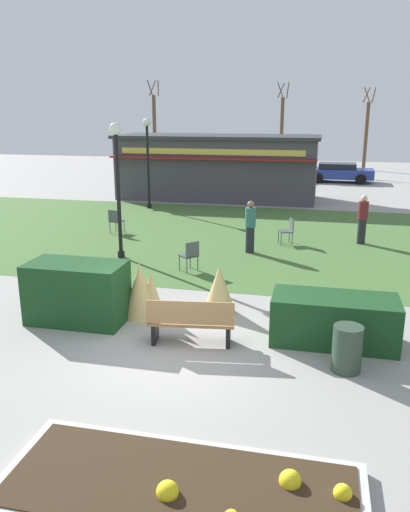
{
  "coord_description": "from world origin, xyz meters",
  "views": [
    {
      "loc": [
        2.65,
        -8.57,
        4.46
      ],
      "look_at": [
        0.12,
        2.55,
        1.23
      ],
      "focal_mm": 36.23,
      "sensor_mm": 36.0,
      "label": 1
    }
  ],
  "objects_px": {
    "parked_car_west_slot": "(193,168)",
    "parked_car_center_slot": "(270,170)",
    "food_kiosk": "(218,167)",
    "cafe_chair_east": "(190,254)",
    "parked_car_east_slot": "(339,172)",
    "park_bench": "(191,322)",
    "trash_bin": "(347,349)",
    "person_standing": "(250,227)",
    "tree_left_bg": "(366,134)",
    "cafe_chair_center": "(288,229)",
    "lamppost_far": "(148,152)",
    "cafe_chair_west": "(115,219)",
    "tree_right_bg": "(155,131)",
    "person_strolling": "(363,219)",
    "lamppost_mid": "(118,174)",
    "tree_center_bg": "(281,132)"
  },
  "relations": [
    {
      "from": "parked_car_west_slot",
      "to": "parked_car_center_slot",
      "type": "height_order",
      "value": "same"
    },
    {
      "from": "food_kiosk",
      "to": "cafe_chair_east",
      "type": "height_order",
      "value": "food_kiosk"
    },
    {
      "from": "parked_car_east_slot",
      "to": "park_bench",
      "type": "bearing_deg",
      "value": -97.51
    },
    {
      "from": "trash_bin",
      "to": "parked_car_east_slot",
      "type": "distance_m",
      "value": 25.65
    },
    {
      "from": "person_standing",
      "to": "tree_left_bg",
      "type": "xyz_separation_m",
      "value": [
        5.19,
        25.82,
        1.82
      ]
    },
    {
      "from": "cafe_chair_center",
      "to": "parked_car_center_slot",
      "type": "distance_m",
      "value": 16.95
    },
    {
      "from": "person_standing",
      "to": "parked_car_west_slot",
      "type": "height_order",
      "value": "person_standing"
    },
    {
      "from": "cafe_chair_east",
      "to": "parked_car_center_slot",
      "type": "relative_size",
      "value": 0.21
    },
    {
      "from": "lamppost_far",
      "to": "parked_car_west_slot",
      "type": "bearing_deg",
      "value": 93.73
    },
    {
      "from": "lamppost_far",
      "to": "parked_car_center_slot",
      "type": "bearing_deg",
      "value": 68.48
    },
    {
      "from": "cafe_chair_west",
      "to": "parked_car_east_slot",
      "type": "height_order",
      "value": "parked_car_east_slot"
    },
    {
      "from": "tree_right_bg",
      "to": "parked_car_east_slot",
      "type": "bearing_deg",
      "value": -16.27
    },
    {
      "from": "person_strolling",
      "to": "parked_car_east_slot",
      "type": "distance_m",
      "value": 16.18
    },
    {
      "from": "cafe_chair_center",
      "to": "cafe_chair_west",
      "type": "bearing_deg",
      "value": 178.3
    },
    {
      "from": "food_kiosk",
      "to": "cafe_chair_center",
      "type": "distance_m",
      "value": 9.93
    },
    {
      "from": "food_kiosk",
      "to": "tree_left_bg",
      "type": "relative_size",
      "value": 1.69
    },
    {
      "from": "trash_bin",
      "to": "tree_left_bg",
      "type": "bearing_deg",
      "value": 85.85
    },
    {
      "from": "lamppost_mid",
      "to": "cafe_chair_west",
      "type": "bearing_deg",
      "value": 115.04
    },
    {
      "from": "cafe_chair_west",
      "to": "cafe_chair_east",
      "type": "distance_m",
      "value": 5.59
    },
    {
      "from": "lamppost_mid",
      "to": "parked_car_west_slot",
      "type": "xyz_separation_m",
      "value": [
        -2.62,
        19.65,
        -1.95
      ]
    },
    {
      "from": "parked_car_center_slot",
      "to": "parked_car_east_slot",
      "type": "height_order",
      "value": "same"
    },
    {
      "from": "lamppost_mid",
      "to": "parked_car_west_slot",
      "type": "height_order",
      "value": "lamppost_mid"
    },
    {
      "from": "cafe_chair_center",
      "to": "person_strolling",
      "type": "bearing_deg",
      "value": 14.03
    },
    {
      "from": "lamppost_far",
      "to": "tree_right_bg",
      "type": "bearing_deg",
      "value": 107.04
    },
    {
      "from": "tree_left_bg",
      "to": "tree_center_bg",
      "type": "height_order",
      "value": "tree_center_bg"
    },
    {
      "from": "cafe_chair_east",
      "to": "parked_car_east_slot",
      "type": "relative_size",
      "value": 0.21
    },
    {
      "from": "tree_right_bg",
      "to": "food_kiosk",
      "type": "bearing_deg",
      "value": -58.46
    },
    {
      "from": "parked_car_west_slot",
      "to": "parked_car_east_slot",
      "type": "relative_size",
      "value": 1.01
    },
    {
      "from": "person_standing",
      "to": "parked_car_center_slot",
      "type": "bearing_deg",
      "value": -91.14
    },
    {
      "from": "cafe_chair_east",
      "to": "tree_left_bg",
      "type": "bearing_deg",
      "value": 76.93
    },
    {
      "from": "trash_bin",
      "to": "parked_car_west_slot",
      "type": "relative_size",
      "value": 0.2
    },
    {
      "from": "lamppost_far",
      "to": "tree_left_bg",
      "type": "height_order",
      "value": "tree_left_bg"
    },
    {
      "from": "trash_bin",
      "to": "tree_center_bg",
      "type": "xyz_separation_m",
      "value": [
        -3.87,
        31.99,
        2.42
      ]
    },
    {
      "from": "trash_bin",
      "to": "cafe_chair_center",
      "type": "relative_size",
      "value": 0.95
    },
    {
      "from": "lamppost_mid",
      "to": "tree_center_bg",
      "type": "distance_m",
      "value": 26.15
    },
    {
      "from": "lamppost_far",
      "to": "tree_left_bg",
      "type": "xyz_separation_m",
      "value": [
        10.91,
        19.06,
        0.09
      ]
    },
    {
      "from": "trash_bin",
      "to": "person_strolling",
      "type": "distance_m",
      "value": 9.52
    },
    {
      "from": "cafe_chair_center",
      "to": "tree_left_bg",
      "type": "distance_m",
      "value": 24.86
    },
    {
      "from": "parked_car_west_slot",
      "to": "tree_center_bg",
      "type": "xyz_separation_m",
      "value": [
        5.38,
        6.35,
        2.2
      ]
    },
    {
      "from": "parked_car_west_slot",
      "to": "cafe_chair_east",
      "type": "bearing_deg",
      "value": -76.09
    },
    {
      "from": "parked_car_east_slot",
      "to": "parked_car_west_slot",
      "type": "bearing_deg",
      "value": -179.98
    },
    {
      "from": "park_bench",
      "to": "person_strolling",
      "type": "height_order",
      "value": "person_strolling"
    },
    {
      "from": "park_bench",
      "to": "tree_left_bg",
      "type": "bearing_deg",
      "value": 80.75
    },
    {
      "from": "lamppost_mid",
      "to": "tree_center_bg",
      "type": "relative_size",
      "value": 0.64
    },
    {
      "from": "person_standing",
      "to": "tree_center_bg",
      "type": "height_order",
      "value": "tree_center_bg"
    },
    {
      "from": "parked_car_center_slot",
      "to": "tree_center_bg",
      "type": "bearing_deg",
      "value": 88.84
    },
    {
      "from": "cafe_chair_east",
      "to": "food_kiosk",
      "type": "bearing_deg",
      "value": 98.02
    },
    {
      "from": "tree_left_bg",
      "to": "tree_right_bg",
      "type": "relative_size",
      "value": 0.92
    },
    {
      "from": "lamppost_mid",
      "to": "person_standing",
      "type": "relative_size",
      "value": 2.43
    },
    {
      "from": "cafe_chair_east",
      "to": "tree_right_bg",
      "type": "height_order",
      "value": "tree_right_bg"
    }
  ]
}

